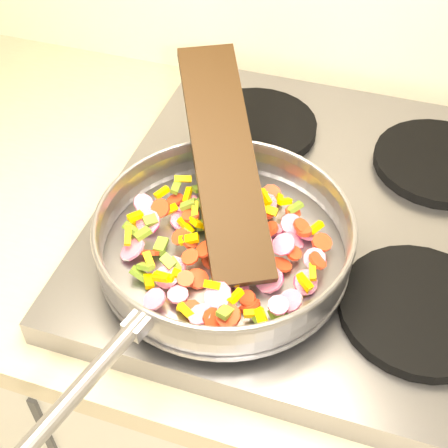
% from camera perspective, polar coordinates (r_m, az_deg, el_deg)
% --- Properties ---
extents(cooktop, '(0.60, 0.60, 0.04)m').
position_cam_1_polar(cooktop, '(0.88, 9.09, 0.47)').
color(cooktop, '#939399').
rests_on(cooktop, counter_top).
extents(grate_fl, '(0.19, 0.19, 0.02)m').
position_cam_1_polar(grate_fl, '(0.79, -2.68, -2.73)').
color(grate_fl, black).
rests_on(grate_fl, cooktop).
extents(grate_fr, '(0.19, 0.19, 0.02)m').
position_cam_1_polar(grate_fr, '(0.77, 17.45, -7.46)').
color(grate_fr, black).
rests_on(grate_fr, cooktop).
extents(grate_bl, '(0.19, 0.19, 0.02)m').
position_cam_1_polar(grate_bl, '(0.99, 2.93, 8.93)').
color(grate_bl, black).
rests_on(grate_bl, cooktop).
extents(grate_br, '(0.19, 0.19, 0.02)m').
position_cam_1_polar(grate_br, '(0.97, 19.07, 5.37)').
color(grate_br, black).
rests_on(grate_br, cooktop).
extents(saute_pan, '(0.36, 0.52, 0.06)m').
position_cam_1_polar(saute_pan, '(0.75, -0.09, -1.20)').
color(saute_pan, '#9E9EA5').
rests_on(saute_pan, grate_fl).
extents(vegetable_heap, '(0.27, 0.26, 0.05)m').
position_cam_1_polar(vegetable_heap, '(0.76, 0.01, -2.13)').
color(vegetable_heap, red).
rests_on(vegetable_heap, saute_pan).
extents(wooden_spatula, '(0.21, 0.31, 0.14)m').
position_cam_1_polar(wooden_spatula, '(0.78, -0.01, 6.09)').
color(wooden_spatula, black).
rests_on(wooden_spatula, saute_pan).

